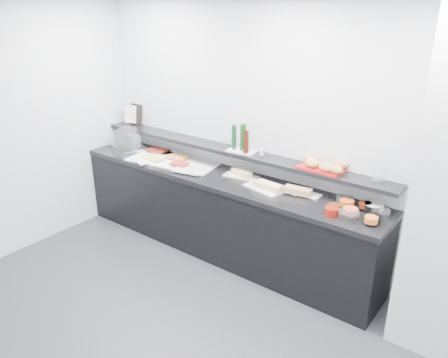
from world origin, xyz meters
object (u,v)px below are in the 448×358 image
Objects in this scene: sandwich_plate_mid at (263,189)px; condiment_tray at (242,151)px; carafe at (380,167)px; cloche_base at (128,147)px; bread_tray at (322,168)px; framed_print at (136,114)px.

condiment_tray is at bearing 163.44° from sandwich_plate_mid.
cloche_base is at bearing -177.12° from carafe.
cloche_base is 2.54m from bread_tray.
carafe is at bearing 2.98° from framed_print.
carafe reaches higher than cloche_base.
sandwich_plate_mid is at bearing 16.20° from cloche_base.
carafe is at bearing -7.63° from condiment_tray.
condiment_tray is 1.44m from carafe.
condiment_tray is (1.62, 0.16, 0.24)m from cloche_base.
sandwich_plate_mid is at bearing -3.69° from framed_print.
sandwich_plate_mid is 1.11m from carafe.
carafe is at bearing -2.31° from bread_tray.
framed_print is at bearing 128.00° from cloche_base.
condiment_tray is at bearing 179.86° from carafe.
sandwich_plate_mid is 1.32× the size of carafe.
cloche_base is 2.04m from sandwich_plate_mid.
carafe is (1.43, -0.00, 0.14)m from condiment_tray.
framed_print is at bearing 169.71° from condiment_tray.
condiment_tray is 0.99× the size of carafe.
condiment_tray is 0.71× the size of bread_tray.
framed_print is at bearing 178.41° from carafe.
sandwich_plate_mid is at bearing -36.09° from condiment_tray.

